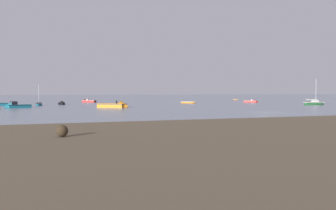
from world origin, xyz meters
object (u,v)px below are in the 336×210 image
motorboat_moored_0 (252,102)px  motorboat_moored_5 (15,106)px  sailboat_moored_0 (314,104)px  motorboat_moored_2 (87,102)px  rowboat_moored_2 (236,100)px  motorboat_moored_1 (62,104)px  rowboat_moored_1 (188,103)px  motorboat_moored_3 (116,106)px  sailboat_moored_1 (39,104)px

motorboat_moored_0 → motorboat_moored_5: (-65.52, -16.55, 0.09)m
sailboat_moored_0 → motorboat_moored_5: bearing=176.3°
motorboat_moored_2 → rowboat_moored_2: (59.56, 12.04, -0.10)m
motorboat_moored_0 → motorboat_moored_2: (-47.56, 17.98, 0.02)m
motorboat_moored_0 → motorboat_moored_1: motorboat_moored_0 is taller
motorboat_moored_0 → rowboat_moored_2: bearing=110.4°
motorboat_moored_2 → rowboat_moored_1: (25.72, -19.29, -0.04)m
sailboat_moored_0 → rowboat_moored_2: (9.35, 52.94, -0.16)m
motorboat_moored_1 → rowboat_moored_1: bearing=85.6°
motorboat_moored_2 → motorboat_moored_3: bearing=127.5°
motorboat_moored_2 → motorboat_moored_0: bearing=-165.0°
motorboat_moored_1 → rowboat_moored_1: motorboat_moored_1 is taller
motorboat_moored_0 → sailboat_moored_1: sailboat_moored_1 is taller
motorboat_moored_2 → sailboat_moored_1: bearing=94.1°
motorboat_moored_0 → sailboat_moored_0: (2.65, -22.92, 0.09)m
sailboat_moored_0 → sailboat_moored_1: bearing=165.3°
motorboat_moored_2 → sailboat_moored_0: 64.76m
rowboat_moored_2 → motorboat_moored_2: bearing=-81.0°
rowboat_moored_1 → motorboat_moored_5: (-43.68, -15.23, 0.11)m
motorboat_moored_2 → rowboat_moored_1: size_ratio=1.08×
motorboat_moored_3 → motorboat_moored_5: size_ratio=1.21×
motorboat_moored_1 → motorboat_moored_5: 19.25m
sailboat_moored_1 → rowboat_moored_2: bearing=119.7°
motorboat_moored_2 → motorboat_moored_5: bearing=98.3°
rowboat_moored_2 → motorboat_moored_5: 90.42m
sailboat_moored_0 → motorboat_moored_1: bearing=160.1°
rowboat_moored_1 → sailboat_moored_1: sailboat_moored_1 is taller
rowboat_moored_2 → motorboat_moored_5: motorboat_moored_5 is taller
motorboat_moored_1 → motorboat_moored_5: size_ratio=0.79×
motorboat_moored_2 → motorboat_moored_5: 38.91m
rowboat_moored_1 → motorboat_moored_2: bearing=-3.6°
motorboat_moored_2 → rowboat_moored_1: 32.15m
motorboat_moored_5 → motorboat_moored_2: bearing=-141.8°
motorboat_moored_0 → rowboat_moored_1: motorboat_moored_0 is taller
sailboat_moored_0 → motorboat_moored_3: 48.97m
motorboat_moored_0 → rowboat_moored_2: 32.33m
motorboat_moored_1 → motorboat_moored_3: 23.79m
sailboat_moored_0 → motorboat_moored_5: (-68.16, 6.38, 0.00)m
sailboat_moored_0 → motorboat_moored_5: sailboat_moored_0 is taller
motorboat_moored_1 → motorboat_moored_5: motorboat_moored_5 is taller
motorboat_moored_3 → rowboat_moored_1: 31.81m
sailboat_moored_0 → rowboat_moored_1: 32.66m
sailboat_moored_1 → motorboat_moored_1: bearing=133.6°
rowboat_moored_2 → sailboat_moored_1: bearing=-67.4°
rowboat_moored_2 → rowboat_moored_1: bearing=-49.7°
sailboat_moored_1 → motorboat_moored_3: bearing=45.1°
motorboat_moored_3 → rowboat_moored_1: motorboat_moored_3 is taller
rowboat_moored_1 → rowboat_moored_2: rowboat_moored_1 is taller
sailboat_moored_0 → motorboat_moored_5: 68.46m
sailboat_moored_1 → motorboat_moored_5: 13.11m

